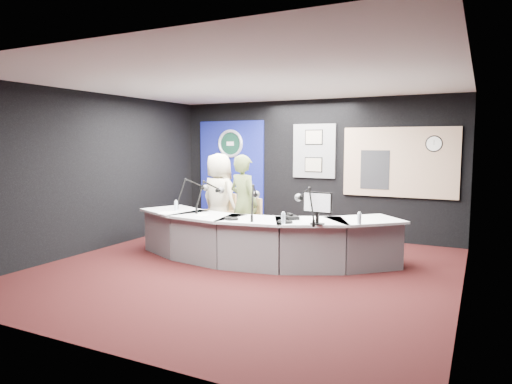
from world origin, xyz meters
The scene contains 33 objects.
ground centered at (0.00, 0.00, 0.00)m, with size 6.00×6.00×0.00m, color black.
ceiling centered at (0.00, 0.00, 2.80)m, with size 6.00×6.00×0.02m, color silver.
wall_back centered at (0.00, 3.00, 1.40)m, with size 6.00×0.02×2.80m, color black.
wall_front centered at (0.00, -3.00, 1.40)m, with size 6.00×0.02×2.80m, color black.
wall_left centered at (-3.00, 0.00, 1.40)m, with size 0.02×6.00×2.80m, color black.
wall_right centered at (3.00, 0.00, 1.40)m, with size 0.02×6.00×2.80m, color black.
broadcast_desk centered at (-0.05, 0.55, 0.38)m, with size 4.50×1.90×0.75m, color silver, non-canonical shape.
backdrop_panel centered at (-1.90, 2.97, 1.25)m, with size 1.60×0.05×2.30m, color navy.
agency_seal centered at (-1.90, 2.93, 1.90)m, with size 0.63×0.63×0.07m, color silver.
seal_center centered at (-1.90, 2.94, 1.90)m, with size 0.48×0.48×0.01m, color #0E3324.
pinboard centered at (0.05, 2.97, 1.75)m, with size 0.90×0.04×1.10m, color slate.
framed_photo_upper centered at (0.05, 2.94, 2.03)m, with size 0.34×0.02×0.27m, color gray.
framed_photo_lower centered at (0.05, 2.94, 1.47)m, with size 0.34×0.02×0.27m, color gray.
booth_window_frame centered at (1.75, 2.97, 1.55)m, with size 2.12×0.06×1.32m, color tan.
booth_glow centered at (1.75, 2.96, 1.55)m, with size 2.00×0.02×1.20m, color #FFDEA1.
equipment_rack centered at (1.30, 2.94, 1.40)m, with size 0.55×0.02×0.75m, color black.
wall_clock centered at (2.35, 2.94, 1.90)m, with size 0.28×0.28×0.01m, color white.
armchair_left centered at (-1.27, 1.38, 0.43)m, with size 0.48×0.48×0.86m, color tan, non-canonical shape.
armchair_right centered at (-0.54, 0.99, 0.43)m, with size 0.48×0.48×0.86m, color tan, non-canonical shape.
draped_jacket centered at (-1.39, 1.61, 0.62)m, with size 0.50×0.10×0.70m, color slate.
person_man centered at (-1.27, 1.38, 0.86)m, with size 0.84×0.55×1.72m, color beige.
person_woman centered at (-0.54, 0.99, 0.86)m, with size 0.62×0.41×1.71m, color #536032.
computer_monitor centered at (1.08, 0.20, 1.07)m, with size 0.49×0.03×0.34m, color black.
desk_phone centered at (0.58, 0.46, 0.78)m, with size 0.22×0.17×0.05m, color black.
headphones_near centered at (0.61, 0.12, 0.77)m, with size 0.22×0.22×0.04m, color black.
headphones_far centered at (-0.23, 0.01, 0.77)m, with size 0.22×0.22×0.04m, color black.
paper_stack centered at (-1.54, 0.14, 0.75)m, with size 0.23×0.32×0.00m, color white.
notepad centered at (-0.87, 0.19, 0.75)m, with size 0.19×0.27×0.00m, color white.
boom_mic_a centered at (-1.52, 0.84, 1.05)m, with size 0.34×0.70×0.60m, color black, non-canonical shape.
boom_mic_b centered at (-0.98, 0.58, 1.05)m, with size 0.23×0.73×0.60m, color black, non-canonical shape.
boom_mic_c centered at (0.03, 0.27, 1.05)m, with size 0.34×0.70×0.60m, color black, non-canonical shape.
boom_mic_d centered at (0.89, 0.24, 1.05)m, with size 0.53×0.59×0.60m, color black, non-canonical shape.
water_bottles centered at (0.02, 0.26, 0.84)m, with size 3.24×0.53×0.18m, color silver, non-canonical shape.
Camera 1 is at (3.16, -5.95, 1.91)m, focal length 32.00 mm.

